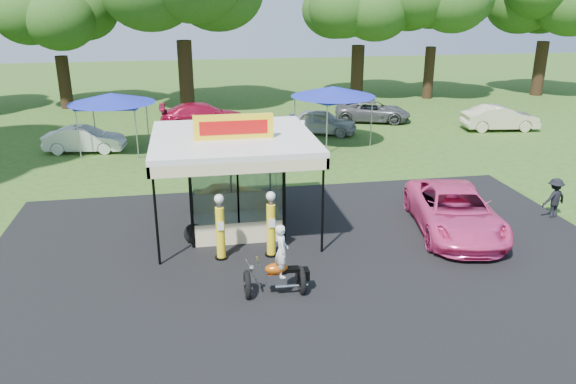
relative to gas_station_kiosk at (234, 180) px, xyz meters
name	(u,v)px	position (x,y,z in m)	size (l,w,h in m)	color
ground	(323,292)	(2.00, -4.99, -1.78)	(120.00, 120.00, 0.00)	#2E5219
asphalt_apron	(308,260)	(2.00, -2.99, -1.76)	(20.00, 14.00, 0.04)	black
gas_station_kiosk	(234,180)	(0.00, 0.00, 0.00)	(5.40, 5.40, 4.18)	white
gas_pump_left	(220,229)	(-0.66, -2.45, -0.74)	(0.40, 0.40, 2.17)	black
gas_pump_right	(271,226)	(0.91, -2.51, -0.74)	(0.41, 0.41, 2.18)	black
motorcycle	(279,267)	(0.78, -4.89, -0.95)	(1.80, 0.87, 2.14)	black
spare_tires	(196,234)	(-1.42, -1.12, -1.44)	(0.85, 0.61, 0.70)	black
kiosk_car	(230,194)	(0.00, 2.21, -1.30)	(1.13, 2.82, 0.96)	yellow
pink_sedan	(455,211)	(7.46, -1.71, -1.00)	(2.59, 5.61, 1.56)	#EF4089
spectator_east_a	(554,198)	(11.67, -1.13, -1.02)	(0.99, 0.57, 1.53)	black
bg_car_a	(85,139)	(-6.87, 11.57, -1.11)	(1.42, 4.08, 1.34)	silver
bg_car_b	(203,115)	(-0.53, 16.22, -1.02)	(2.14, 5.26, 1.53)	#A30C2D
bg_car_c	(321,122)	(6.31, 13.41, -1.07)	(1.69, 4.19, 1.43)	#A4A4A8
bg_car_d	(373,111)	(10.37, 16.07, -1.11)	(2.23, 4.83, 1.34)	#555558
bg_car_e	(500,118)	(17.24, 12.36, -1.04)	(1.58, 4.52, 1.49)	beige
tent_west	(111,99)	(-5.27, 11.40, 1.01)	(4.42, 4.42, 3.09)	gray
tent_east	(333,92)	(6.31, 10.83, 1.12)	(4.58, 4.58, 3.20)	gray
oak_far_b	(55,14)	(-10.09, 24.43, 4.80)	(8.64, 8.64, 10.31)	black
oak_far_d	(360,3)	(12.05, 25.25, 5.41)	(9.48, 9.48, 11.29)	black
oak_far_e	(434,5)	(17.43, 23.66, 5.31)	(9.33, 9.33, 11.11)	black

